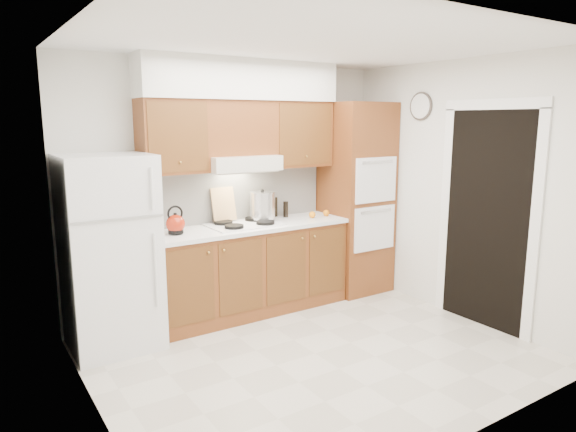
# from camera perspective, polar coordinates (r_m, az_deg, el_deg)

# --- Properties ---
(floor) EXTENTS (3.60, 3.60, 0.00)m
(floor) POSITION_cam_1_polar(r_m,az_deg,el_deg) (4.64, 3.01, -15.01)
(floor) COLOR beige
(floor) RESTS_ON ground
(ceiling) EXTENTS (3.60, 3.60, 0.00)m
(ceiling) POSITION_cam_1_polar(r_m,az_deg,el_deg) (4.22, 3.38, 18.70)
(ceiling) COLOR white
(ceiling) RESTS_ON wall_back
(wall_back) EXTENTS (3.60, 0.02, 2.60)m
(wall_back) POSITION_cam_1_polar(r_m,az_deg,el_deg) (5.51, -6.14, 3.21)
(wall_back) COLOR silver
(wall_back) RESTS_ON floor
(wall_left) EXTENTS (0.02, 3.00, 2.60)m
(wall_left) POSITION_cam_1_polar(r_m,az_deg,el_deg) (3.50, -21.26, -1.73)
(wall_left) COLOR silver
(wall_left) RESTS_ON floor
(wall_right) EXTENTS (0.02, 3.00, 2.60)m
(wall_right) POSITION_cam_1_polar(r_m,az_deg,el_deg) (5.49, 18.49, 2.70)
(wall_right) COLOR silver
(wall_right) RESTS_ON floor
(fridge) EXTENTS (0.75, 0.72, 1.72)m
(fridge) POSITION_cam_1_polar(r_m,az_deg,el_deg) (4.77, -19.20, -3.88)
(fridge) COLOR white
(fridge) RESTS_ON floor
(base_cabinets) EXTENTS (2.11, 0.60, 0.90)m
(base_cabinets) POSITION_cam_1_polar(r_m,az_deg,el_deg) (5.43, -4.27, -6.03)
(base_cabinets) COLOR brown
(base_cabinets) RESTS_ON floor
(countertop) EXTENTS (2.13, 0.62, 0.04)m
(countertop) POSITION_cam_1_polar(r_m,az_deg,el_deg) (5.31, -4.29, -1.19)
(countertop) COLOR white
(countertop) RESTS_ON base_cabinets
(backsplash) EXTENTS (2.11, 0.03, 0.56)m
(backsplash) POSITION_cam_1_polar(r_m,az_deg,el_deg) (5.51, -5.82, 2.39)
(backsplash) COLOR white
(backsplash) RESTS_ON countertop
(oven_cabinet) EXTENTS (0.70, 0.65, 2.20)m
(oven_cabinet) POSITION_cam_1_polar(r_m,az_deg,el_deg) (6.07, 7.52, 1.96)
(oven_cabinet) COLOR brown
(oven_cabinet) RESTS_ON floor
(upper_cab_left) EXTENTS (0.63, 0.33, 0.70)m
(upper_cab_left) POSITION_cam_1_polar(r_m,az_deg,el_deg) (5.02, -12.74, 8.60)
(upper_cab_left) COLOR brown
(upper_cab_left) RESTS_ON wall_back
(upper_cab_right) EXTENTS (0.73, 0.33, 0.70)m
(upper_cab_right) POSITION_cam_1_polar(r_m,az_deg,el_deg) (5.69, 1.02, 9.06)
(upper_cab_right) COLOR brown
(upper_cab_right) RESTS_ON wall_back
(range_hood) EXTENTS (0.75, 0.45, 0.15)m
(range_hood) POSITION_cam_1_polar(r_m,az_deg,el_deg) (5.27, -5.32, 5.90)
(range_hood) COLOR silver
(range_hood) RESTS_ON wall_back
(upper_cab_over_hood) EXTENTS (0.75, 0.33, 0.55)m
(upper_cab_over_hood) POSITION_cam_1_polar(r_m,az_deg,el_deg) (5.30, -5.69, 9.71)
(upper_cab_over_hood) COLOR brown
(upper_cab_over_hood) RESTS_ON range_hood
(soffit) EXTENTS (2.13, 0.36, 0.40)m
(soffit) POSITION_cam_1_polar(r_m,az_deg,el_deg) (5.33, -5.22, 14.84)
(soffit) COLOR silver
(soffit) RESTS_ON wall_back
(cooktop) EXTENTS (0.74, 0.50, 0.01)m
(cooktop) POSITION_cam_1_polar(r_m,az_deg,el_deg) (5.30, -4.87, -0.94)
(cooktop) COLOR white
(cooktop) RESTS_ON countertop
(doorway) EXTENTS (0.02, 0.90, 2.10)m
(doorway) POSITION_cam_1_polar(r_m,az_deg,el_deg) (5.32, 21.20, -0.45)
(doorway) COLOR black
(doorway) RESTS_ON floor
(wall_clock) EXTENTS (0.02, 0.30, 0.30)m
(wall_clock) POSITION_cam_1_polar(r_m,az_deg,el_deg) (5.79, 14.55, 11.73)
(wall_clock) COLOR #3F3833
(wall_clock) RESTS_ON wall_right
(kettle) EXTENTS (0.21, 0.21, 0.18)m
(kettle) POSITION_cam_1_polar(r_m,az_deg,el_deg) (4.95, -12.39, -0.86)
(kettle) COLOR #9B1E0B
(kettle) RESTS_ON countertop
(cutting_board) EXTENTS (0.27, 0.11, 0.35)m
(cutting_board) POSITION_cam_1_polar(r_m,az_deg,el_deg) (5.39, -7.17, 1.31)
(cutting_board) COLOR tan
(cutting_board) RESTS_ON countertop
(stock_pot) EXTENTS (0.28, 0.28, 0.28)m
(stock_pot) POSITION_cam_1_polar(r_m,az_deg,el_deg) (5.46, -2.85, 1.16)
(stock_pot) COLOR silver
(stock_pot) RESTS_ON cooktop
(condiment_a) EXTENTS (0.08, 0.08, 0.22)m
(condiment_a) POSITION_cam_1_polar(r_m,az_deg,el_deg) (5.74, -1.48, 1.03)
(condiment_a) COLOR black
(condiment_a) RESTS_ON countertop
(condiment_b) EXTENTS (0.07, 0.07, 0.18)m
(condiment_b) POSITION_cam_1_polar(r_m,az_deg,el_deg) (5.70, -0.25, 0.75)
(condiment_b) COLOR black
(condiment_b) RESTS_ON countertop
(condiment_c) EXTENTS (0.08, 0.08, 0.17)m
(condiment_c) POSITION_cam_1_polar(r_m,az_deg,el_deg) (5.71, -1.76, 0.75)
(condiment_c) COLOR black
(condiment_c) RESTS_ON countertop
(orange_near) EXTENTS (0.09, 0.09, 0.07)m
(orange_near) POSITION_cam_1_polar(r_m,az_deg,el_deg) (5.77, 4.26, 0.33)
(orange_near) COLOR orange
(orange_near) RESTS_ON countertop
(orange_far) EXTENTS (0.08, 0.08, 0.07)m
(orange_far) POSITION_cam_1_polar(r_m,az_deg,el_deg) (5.66, 2.70, 0.14)
(orange_far) COLOR #FBA10D
(orange_far) RESTS_ON countertop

